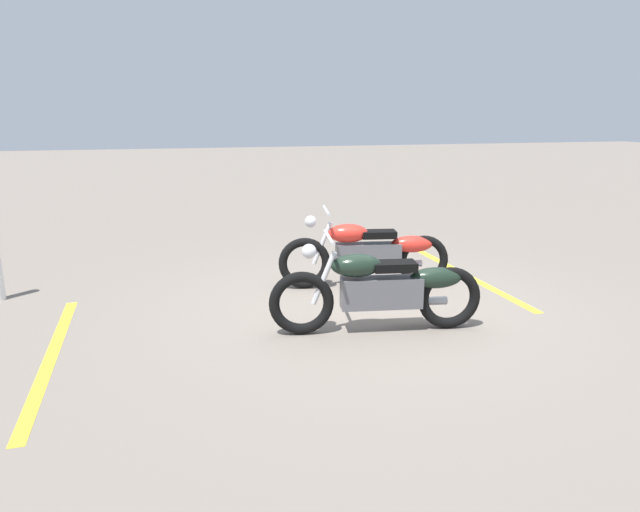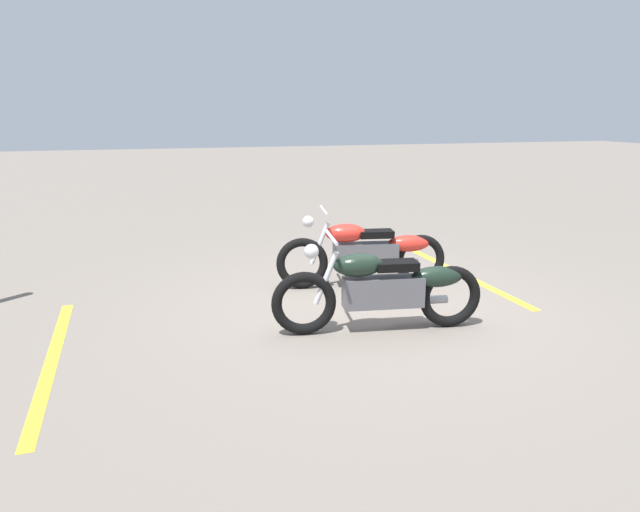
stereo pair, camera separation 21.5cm
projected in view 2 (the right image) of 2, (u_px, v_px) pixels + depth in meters
name	position (u px, v px, depth m)	size (l,w,h in m)	color
ground_plane	(374.00, 305.00, 6.88)	(60.00, 60.00, 0.00)	slate
motorcycle_bright_foreground	(366.00, 252.00, 7.52)	(2.22, 0.65, 1.04)	black
motorcycle_dark_foreground	(384.00, 288.00, 6.00)	(2.22, 0.62, 1.04)	black
parking_stripe_near	(463.00, 274.00, 8.14)	(3.20, 0.12, 0.01)	yellow
parking_stripe_mid	(52.00, 359.00, 5.38)	(3.20, 0.12, 0.01)	yellow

